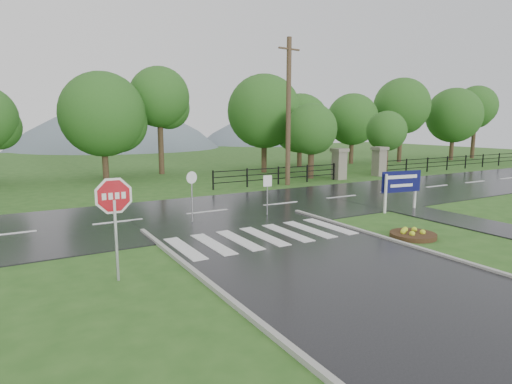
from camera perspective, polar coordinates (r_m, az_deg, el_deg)
ground at (r=11.61m, az=14.15°, el=-11.61°), size 120.00×120.00×0.00m
main_road at (r=19.72m, az=-6.48°, el=-2.75°), size 90.00×8.00×0.04m
walkway at (r=20.37m, az=23.59°, el=-3.09°), size 2.20×11.00×0.04m
crosswalk at (r=15.37m, az=1.04°, el=-5.90°), size 6.50×2.80×0.02m
pillar_west at (r=31.58m, az=11.04°, el=3.80°), size 1.00×1.00×2.24m
pillar_east at (r=34.33m, az=16.11°, el=4.03°), size 1.00×1.00×2.24m
fence_west at (r=28.47m, az=3.00°, el=2.47°), size 9.58×0.08×1.20m
fence_east at (r=42.74m, az=26.17°, el=3.81°), size 20.58×0.08×1.20m
hills at (r=76.13m, az=-20.66°, el=-6.30°), size 102.00×48.00×48.00m
treeline at (r=33.12m, az=-14.62°, el=1.87°), size 83.20×5.20×10.00m
stop_sign at (r=11.44m, az=-18.38°, el=-1.72°), size 1.28×0.06×2.88m
estate_billboard at (r=20.85m, az=18.80°, el=1.07°), size 2.13×0.39×1.88m
flower_bed at (r=16.40m, az=20.21°, el=-5.29°), size 1.62×1.62×0.32m
reg_sign_small at (r=18.70m, az=1.54°, el=0.73°), size 0.40×0.07×1.81m
reg_sign_round at (r=17.53m, az=-8.55°, el=0.22°), size 0.49×0.12×2.13m
utility_pole_east at (r=28.09m, az=4.34°, el=10.64°), size 1.67×0.31×9.39m
entrance_tree_left at (r=31.71m, az=7.41°, el=8.29°), size 3.73×3.73×5.48m
entrance_tree_right at (r=36.87m, az=17.02°, el=7.75°), size 3.27×3.27×5.03m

